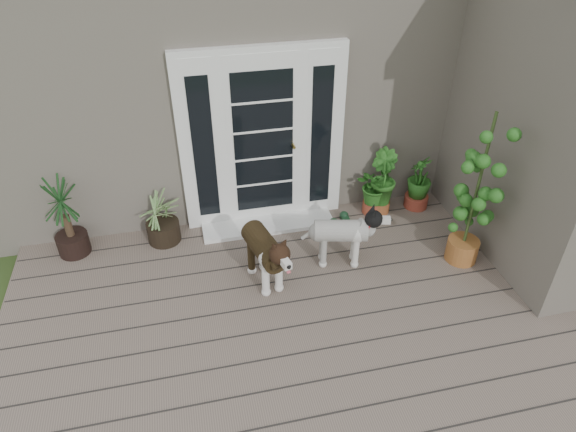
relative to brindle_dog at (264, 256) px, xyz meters
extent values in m
cube|color=#6B5B4C|center=(0.42, -1.03, -0.41)|extent=(6.20, 4.60, 0.12)
cube|color=#665E54|center=(0.42, 3.22, 1.08)|extent=(7.40, 4.00, 3.10)
cube|color=#665E54|center=(3.32, 0.07, 1.08)|extent=(1.60, 2.40, 3.10)
cube|color=white|center=(0.22, 1.17, 0.73)|extent=(1.90, 0.14, 2.15)
cube|color=white|center=(0.22, 0.97, -0.32)|extent=(1.60, 0.40, 0.05)
imported|color=#1E641C|center=(1.57, 0.97, -0.06)|extent=(0.64, 0.64, 0.58)
imported|color=#1C6421|center=(1.66, 0.97, -0.03)|extent=(0.46, 0.46, 0.63)
imported|color=#26601B|center=(2.17, 0.97, -0.06)|extent=(0.50, 0.50, 0.57)
camera|label=1|loc=(-0.67, -4.01, 3.38)|focal=31.81mm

